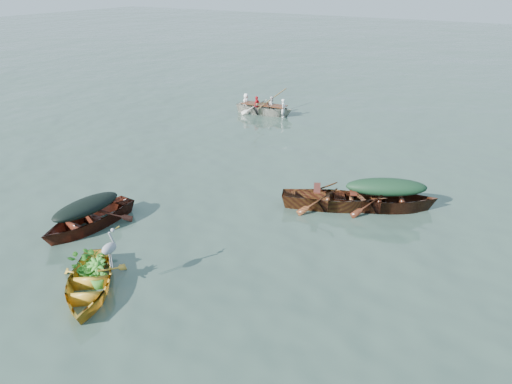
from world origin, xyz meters
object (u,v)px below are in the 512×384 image
at_px(dark_covered_boat, 89,228).
at_px(rowed_boat, 264,114).
at_px(heron, 110,255).
at_px(green_tarp_boat, 384,209).
at_px(open_wooden_boat, 334,208).
at_px(yellow_dinghy, 90,293).

distance_m(dark_covered_boat, rowed_boat, 13.19).
bearing_deg(heron, rowed_boat, 68.99).
height_order(green_tarp_boat, open_wooden_boat, open_wooden_boat).
xyz_separation_m(dark_covered_boat, rowed_boat, (-2.01, 13.04, 0.00)).
relative_size(yellow_dinghy, rowed_boat, 0.82).
bearing_deg(open_wooden_boat, green_tarp_boat, -86.13).
bearing_deg(open_wooden_boat, rowed_boat, 17.97).
bearing_deg(yellow_dinghy, rowed_boat, 67.19).
bearing_deg(rowed_boat, green_tarp_boat, -136.99).
bearing_deg(dark_covered_boat, yellow_dinghy, -38.57).
bearing_deg(heron, yellow_dinghy, -174.81).
xyz_separation_m(green_tarp_boat, open_wooden_boat, (-1.34, -0.71, 0.00)).
height_order(dark_covered_boat, rowed_boat, dark_covered_boat).
distance_m(yellow_dinghy, open_wooden_boat, 7.56).
bearing_deg(yellow_dinghy, dark_covered_boat, 99.67).
distance_m(green_tarp_boat, heron, 8.31).
height_order(dark_covered_boat, green_tarp_boat, green_tarp_boat).
relative_size(yellow_dinghy, dark_covered_boat, 0.87).
bearing_deg(green_tarp_boat, rowed_boat, 21.46).
relative_size(open_wooden_boat, heron, 4.81).
bearing_deg(rowed_boat, dark_covered_boat, -177.55).
height_order(yellow_dinghy, green_tarp_boat, green_tarp_boat).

